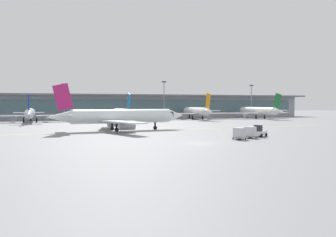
% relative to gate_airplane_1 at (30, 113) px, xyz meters
% --- Properties ---
extents(ground_plane, '(400.00, 400.00, 0.00)m').
position_rel_gate_airplane_1_xyz_m(ground_plane, '(29.28, -68.66, -2.79)').
color(ground_plane, gray).
extents(taxiway_centreline_stripe, '(109.56, 10.57, 0.01)m').
position_rel_gate_airplane_1_xyz_m(taxiway_centreline_stripe, '(22.23, -43.56, -2.79)').
color(taxiway_centreline_stripe, yellow).
rests_on(taxiway_centreline_stripe, ground_plane).
extents(terminal_concourse, '(174.57, 11.00, 9.60)m').
position_rel_gate_airplane_1_xyz_m(terminal_concourse, '(29.28, 21.61, 2.12)').
color(terminal_concourse, '#8C939E').
rests_on(terminal_concourse, ground_plane).
extents(gate_airplane_1, '(26.13, 28.13, 9.32)m').
position_rel_gate_airplane_1_xyz_m(gate_airplane_1, '(0.00, 0.00, 0.00)').
color(gate_airplane_1, silver).
rests_on(gate_airplane_1, ground_plane).
extents(gate_airplane_2, '(26.00, 27.92, 9.26)m').
position_rel_gate_airplane_1_xyz_m(gate_airplane_2, '(28.95, -1.33, -0.02)').
color(gate_airplane_2, white).
rests_on(gate_airplane_2, ground_plane).
extents(gate_airplane_3, '(27.38, 29.43, 9.76)m').
position_rel_gate_airplane_1_xyz_m(gate_airplane_3, '(57.71, 2.72, 0.13)').
color(gate_airplane_3, white).
rests_on(gate_airplane_3, ground_plane).
extents(gate_airplane_4, '(27.37, 29.44, 9.76)m').
position_rel_gate_airplane_1_xyz_m(gate_airplane_4, '(83.45, 1.34, 0.13)').
color(gate_airplane_4, white).
rests_on(gate_airplane_4, ground_plane).
extents(taxiing_regional_jet, '(30.54, 28.27, 10.11)m').
position_rel_gate_airplane_1_xyz_m(taxiing_regional_jet, '(21.84, -41.59, 0.24)').
color(taxiing_regional_jet, white).
rests_on(taxiing_regional_jet, ground_plane).
extents(baggage_tug, '(2.95, 2.51, 2.10)m').
position_rel_gate_airplane_1_xyz_m(baggage_tug, '(43.16, -62.72, -1.90)').
color(baggage_tug, silver).
rests_on(baggage_tug, ground_plane).
extents(cargo_dolly_lead, '(2.61, 2.40, 1.94)m').
position_rel_gate_airplane_1_xyz_m(cargo_dolly_lead, '(40.38, -64.20, -1.74)').
color(cargo_dolly_lead, '#595B60').
rests_on(cargo_dolly_lead, ground_plane).
extents(cargo_dolly_trailing, '(2.61, 2.40, 1.94)m').
position_rel_gate_airplane_1_xyz_m(cargo_dolly_trailing, '(37.40, -65.78, -1.74)').
color(cargo_dolly_trailing, '#595B60').
rests_on(cargo_dolly_trailing, ground_plane).
extents(apron_light_mast_1, '(1.80, 0.36, 13.05)m').
position_rel_gate_airplane_1_xyz_m(apron_light_mast_1, '(10.40, 11.81, 4.41)').
color(apron_light_mast_1, gray).
rests_on(apron_light_mast_1, ground_plane).
extents(apron_light_mast_2, '(1.80, 0.36, 14.69)m').
position_rel_gate_airplane_1_xyz_m(apron_light_mast_2, '(47.94, 12.26, 5.24)').
color(apron_light_mast_2, gray).
rests_on(apron_light_mast_2, ground_plane).
extents(apron_light_mast_3, '(1.80, 0.36, 13.93)m').
position_rel_gate_airplane_1_xyz_m(apron_light_mast_3, '(87.77, 13.71, 4.86)').
color(apron_light_mast_3, gray).
rests_on(apron_light_mast_3, ground_plane).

